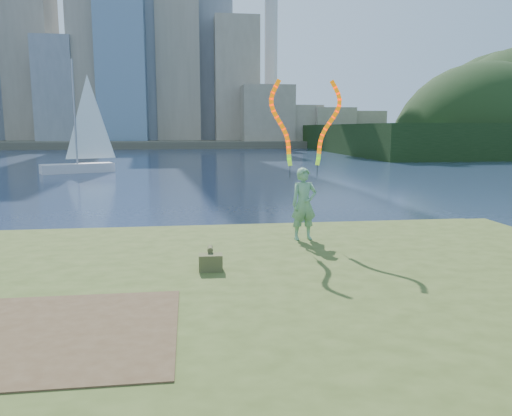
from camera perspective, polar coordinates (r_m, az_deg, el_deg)
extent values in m
plane|color=#1B2944|center=(10.31, -5.11, -10.60)|extent=(320.00, 320.00, 0.00)
cube|color=#39491A|center=(7.93, -4.26, -15.64)|extent=(20.00, 18.00, 0.30)
cube|color=#39491A|center=(8.11, -4.41, -13.15)|extent=(17.00, 15.00, 0.30)
cube|color=#39491A|center=(8.21, -4.51, -11.01)|extent=(14.00, 12.00, 0.30)
cube|color=#47331E|center=(7.25, -22.09, -13.11)|extent=(3.20, 3.00, 0.02)
cube|color=#4E4939|center=(104.74, -7.54, 7.46)|extent=(320.00, 40.00, 1.20)
cylinder|color=silver|center=(116.32, 1.75, 22.39)|extent=(2.80, 2.80, 58.00)
imported|color=#1C7226|center=(12.03, 5.50, 0.46)|extent=(0.68, 0.49, 1.74)
cylinder|color=black|center=(11.94, 3.90, 4.19)|extent=(0.02, 0.02, 0.30)
cylinder|color=black|center=(12.18, 7.01, 4.24)|extent=(0.02, 0.02, 0.30)
cube|color=#3E4422|center=(9.52, -5.19, -6.22)|extent=(0.46, 0.32, 0.32)
cylinder|color=#3E4422|center=(9.67, -5.26, -4.69)|extent=(0.12, 0.30, 0.11)
cube|color=silver|center=(41.83, -19.72, 4.26)|extent=(5.67, 3.79, 0.76)
cylinder|color=gray|center=(41.73, -20.03, 10.07)|extent=(0.15, 0.15, 8.26)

